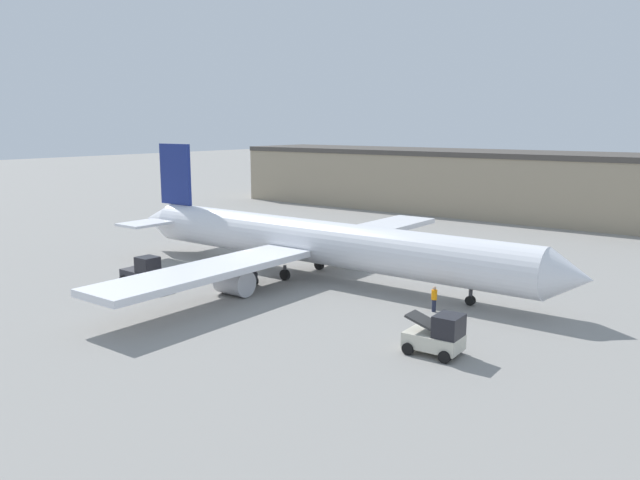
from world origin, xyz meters
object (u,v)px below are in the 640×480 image
at_px(baggage_tug, 242,273).
at_px(belt_loader_truck, 438,336).
at_px(airplane, 310,242).
at_px(pushback_tug, 143,272).
at_px(ground_crew_worker, 434,298).

xyz_separation_m(baggage_tug, belt_loader_truck, (19.78, -4.64, 0.16)).
distance_m(airplane, pushback_tug, 13.86).
bearing_deg(ground_crew_worker, baggage_tug, 59.64).
relative_size(ground_crew_worker, baggage_tug, 0.60).
height_order(ground_crew_worker, baggage_tug, baggage_tug).
bearing_deg(airplane, baggage_tug, -115.81).
bearing_deg(airplane, pushback_tug, -128.66).
relative_size(belt_loader_truck, pushback_tug, 0.92).
bearing_deg(baggage_tug, ground_crew_worker, 25.87).
distance_m(ground_crew_worker, pushback_tug, 23.06).
bearing_deg(ground_crew_worker, airplane, 37.60).
height_order(airplane, belt_loader_truck, airplane).
xyz_separation_m(ground_crew_worker, pushback_tug, (-21.68, -7.86, 0.18)).
distance_m(airplane, belt_loader_truck, 20.02).
bearing_deg(pushback_tug, airplane, 52.87).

